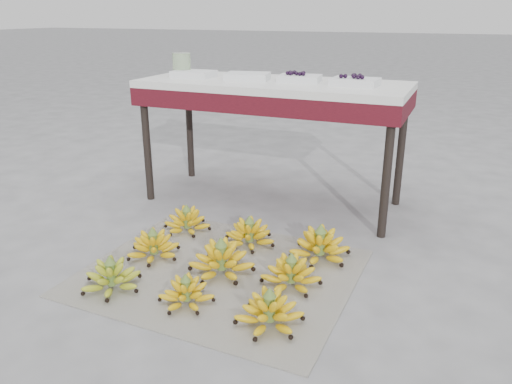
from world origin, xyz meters
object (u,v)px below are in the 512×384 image
at_px(tray_far_left, 194,74).
at_px(bunch_back_left, 187,222).
at_px(tray_right, 299,78).
at_px(tray_far_right, 355,81).
at_px(bunch_mid_center, 221,261).
at_px(bunch_front_center, 186,293).
at_px(bunch_mid_right, 291,274).
at_px(bunch_back_right, 320,246).
at_px(bunch_back_center, 249,234).
at_px(glass_jar, 182,64).
at_px(tray_left, 247,76).
at_px(bunch_front_right, 269,312).
at_px(bunch_front_left, 111,277).
at_px(bunch_mid_left, 154,247).
at_px(newspaper_mat, 220,272).
at_px(vendor_table, 273,96).

bearing_deg(tray_far_left, bunch_back_left, -66.23).
height_order(tray_right, tray_far_right, tray_far_right).
bearing_deg(tray_far_right, bunch_mid_center, -110.25).
bearing_deg(bunch_front_center, bunch_mid_right, 20.95).
xyz_separation_m(bunch_back_right, tray_far_right, (-0.02, 0.67, 0.74)).
relative_size(bunch_back_center, glass_jar, 2.44).
height_order(bunch_mid_right, bunch_back_right, bunch_back_right).
distance_m(tray_left, glass_jar, 0.48).
height_order(tray_far_left, glass_jar, glass_jar).
bearing_deg(bunch_front_center, bunch_front_right, -20.86).
bearing_deg(tray_far_right, bunch_back_center, -119.37).
distance_m(tray_right, glass_jar, 0.81).
xyz_separation_m(bunch_back_left, glass_jar, (-0.38, 0.65, 0.80)).
distance_m(bunch_front_left, bunch_front_center, 0.37).
relative_size(bunch_mid_right, tray_far_left, 1.17).
bearing_deg(bunch_mid_right, bunch_front_center, -146.03).
bearing_deg(bunch_mid_left, tray_right, 91.60).
distance_m(newspaper_mat, glass_jar, 1.53).
distance_m(bunch_mid_left, bunch_mid_center, 0.40).
distance_m(bunch_mid_center, tray_far_right, 1.30).
relative_size(bunch_back_right, tray_far_right, 1.46).
relative_size(bunch_front_center, tray_far_right, 1.12).
relative_size(bunch_front_left, tray_right, 1.35).
distance_m(vendor_table, tray_left, 0.20).
relative_size(bunch_front_center, glass_jar, 2.06).
xyz_separation_m(bunch_back_center, tray_far_right, (0.37, 0.66, 0.75)).
bearing_deg(vendor_table, bunch_mid_center, -82.34).
relative_size(bunch_front_center, bunch_back_right, 0.76).
relative_size(bunch_mid_center, vendor_table, 0.23).
xyz_separation_m(tray_left, tray_right, (0.33, 0.04, 0.00)).
xyz_separation_m(tray_far_left, glass_jar, (-0.11, 0.03, 0.05)).
height_order(newspaper_mat, vendor_table, vendor_table).
bearing_deg(bunch_back_right, tray_right, 96.63).
relative_size(tray_left, tray_far_right, 1.10).
relative_size(bunch_front_left, vendor_table, 0.22).
relative_size(bunch_front_left, bunch_mid_center, 0.96).
distance_m(vendor_table, glass_jar, 0.67).
relative_size(bunch_mid_left, tray_far_right, 1.31).
xyz_separation_m(newspaper_mat, vendor_table, (-0.12, 1.00, 0.70)).
height_order(vendor_table, tray_left, tray_left).
bearing_deg(newspaper_mat, vendor_table, 97.07).
bearing_deg(tray_far_left, tray_left, 2.76).
relative_size(tray_far_left, tray_far_right, 0.96).
bearing_deg(bunch_mid_right, bunch_mid_center, 176.32).
distance_m(bunch_front_left, tray_far_left, 1.53).
xyz_separation_m(bunch_back_left, bunch_back_center, (0.40, -0.03, 0.00)).
bearing_deg(vendor_table, bunch_front_left, -101.00).
height_order(vendor_table, glass_jar, glass_jar).
relative_size(bunch_front_right, tray_far_right, 1.21).
xyz_separation_m(vendor_table, glass_jar, (-0.65, 0.01, 0.16)).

